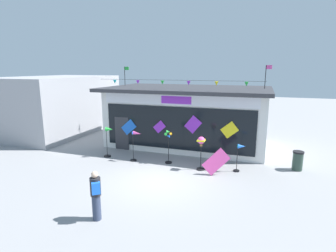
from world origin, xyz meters
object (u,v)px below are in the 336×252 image
object	(u,v)px
wind_spinner_center_left	(168,143)
display_kite_on_ground	(216,162)
wind_spinner_right	(240,152)
wind_spinner_center_right	(201,145)
kite_shop_building	(188,115)
person_near_camera	(96,195)
wind_spinner_far_left	(109,137)
trash_bin	(298,161)
wind_spinner_left	(136,141)

from	to	relation	value
wind_spinner_center_left	display_kite_on_ground	xyz separation A→B (m)	(2.60, -0.77, -0.44)
wind_spinner_center_left	wind_spinner_right	distance (m)	3.61
wind_spinner_center_right	kite_shop_building	bearing A→B (deg)	112.67
wind_spinner_center_right	display_kite_on_ground	size ratio (longest dim) A/B	1.38
wind_spinner_center_left	person_near_camera	bearing A→B (deg)	-94.12
wind_spinner_far_left	person_near_camera	distance (m)	6.54
kite_shop_building	display_kite_on_ground	distance (m)	5.62
wind_spinner_far_left	person_near_camera	xyz separation A→B (m)	(3.05, -5.78, -0.24)
wind_spinner_center_left	wind_spinner_right	xyz separation A→B (m)	(3.61, -0.01, -0.10)
wind_spinner_center_right	display_kite_on_ground	xyz separation A→B (m)	(0.81, -0.41, -0.64)
wind_spinner_center_left	wind_spinner_center_right	bearing A→B (deg)	-11.25
trash_bin	person_near_camera	bearing A→B (deg)	-133.51
person_near_camera	trash_bin	xyz separation A→B (m)	(6.69, 7.04, -0.41)
kite_shop_building	trash_bin	bearing A→B (deg)	-24.58
wind_spinner_right	wind_spinner_left	bearing A→B (deg)	-177.16
kite_shop_building	wind_spinner_center_left	world-z (taller)	kite_shop_building
wind_spinner_left	trash_bin	size ratio (longest dim) A/B	1.72
wind_spinner_right	person_near_camera	bearing A→B (deg)	-124.44
wind_spinner_left	wind_spinner_center_right	distance (m)	3.53
wind_spinner_center_right	wind_spinner_right	distance (m)	1.87
kite_shop_building	display_kite_on_ground	bearing A→B (deg)	-61.18
display_kite_on_ground	wind_spinner_far_left	bearing A→B (deg)	173.87
wind_spinner_far_left	trash_bin	xyz separation A→B (m)	(9.73, 1.27, -0.65)
wind_spinner_far_left	wind_spinner_left	xyz separation A→B (m)	(1.75, -0.16, -0.04)
wind_spinner_left	person_near_camera	xyz separation A→B (m)	(1.30, -5.62, -0.21)
wind_spinner_far_left	wind_spinner_left	bearing A→B (deg)	-5.13
kite_shop_building	wind_spinner_right	world-z (taller)	kite_shop_building
wind_spinner_far_left	wind_spinner_center_left	bearing A→B (deg)	1.87
wind_spinner_center_left	kite_shop_building	bearing A→B (deg)	90.55
kite_shop_building	wind_spinner_center_right	bearing A→B (deg)	-67.33
kite_shop_building	display_kite_on_ground	world-z (taller)	kite_shop_building
kite_shop_building	wind_spinner_center_right	size ratio (longest dim) A/B	6.00
kite_shop_building	wind_spinner_left	bearing A→B (deg)	-111.38
trash_bin	wind_spinner_left	bearing A→B (deg)	-169.89
wind_spinner_right	wind_spinner_far_left	bearing A→B (deg)	-179.13
person_near_camera	wind_spinner_right	bearing A→B (deg)	-163.77
kite_shop_building	wind_spinner_left	size ratio (longest dim) A/B	6.14
wind_spinner_far_left	trash_bin	distance (m)	9.84
wind_spinner_right	person_near_camera	distance (m)	7.14
wind_spinner_center_right	trash_bin	xyz separation A→B (m)	(4.47, 1.51, -0.80)
kite_shop_building	wind_spinner_far_left	size ratio (longest dim) A/B	5.84
wind_spinner_left	display_kite_on_ground	xyz separation A→B (m)	(4.33, -0.50, -0.46)
wind_spinner_left	wind_spinner_center_right	xyz separation A→B (m)	(3.52, -0.09, 0.18)
display_kite_on_ground	trash_bin	bearing A→B (deg)	27.68
person_near_camera	kite_shop_building	bearing A→B (deg)	-131.56
kite_shop_building	display_kite_on_ground	xyz separation A→B (m)	(2.64, -4.80, -1.24)
trash_bin	display_kite_on_ground	bearing A→B (deg)	-152.32
wind_spinner_center_right	person_near_camera	xyz separation A→B (m)	(-2.22, -5.53, -0.39)
wind_spinner_right	wind_spinner_center_left	bearing A→B (deg)	179.91
trash_bin	display_kite_on_ground	xyz separation A→B (m)	(-3.66, -1.92, 0.16)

